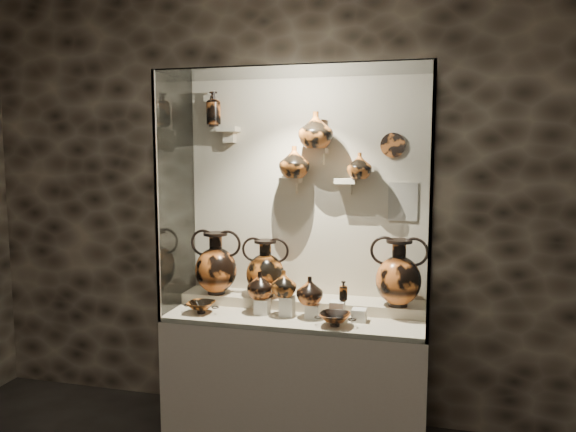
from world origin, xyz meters
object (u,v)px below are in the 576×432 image
(lekythos_small, at_px, (343,290))
(ovoid_vase_b, at_px, (316,130))
(jug_c, at_px, (310,290))
(ovoid_vase_c, at_px, (360,166))
(ovoid_vase_a, at_px, (294,162))
(kylix_left, at_px, (201,306))
(amphora_left, at_px, (216,263))
(amphora_right, at_px, (399,273))
(kylix_right, at_px, (335,318))
(amphora_mid, at_px, (265,268))
(jug_b, at_px, (284,283))
(lekythos_tall, at_px, (214,107))
(jug_a, at_px, (260,285))

(lekythos_small, relative_size, ovoid_vase_b, 0.61)
(jug_c, bearing_deg, ovoid_vase_c, 25.55)
(ovoid_vase_a, bearing_deg, kylix_left, -151.05)
(amphora_left, height_order, ovoid_vase_c, ovoid_vase_c)
(lekythos_small, relative_size, kylix_left, 0.62)
(amphora_right, relative_size, kylix_right, 1.79)
(amphora_right, distance_m, ovoid_vase_b, 1.08)
(amphora_right, distance_m, ovoid_vase_a, 1.00)
(amphora_mid, relative_size, kylix_right, 1.61)
(amphora_mid, distance_m, ovoid_vase_a, 0.75)
(amphora_left, relative_size, ovoid_vase_a, 2.04)
(ovoid_vase_c, bearing_deg, amphora_left, -158.65)
(ovoid_vase_b, height_order, ovoid_vase_c, ovoid_vase_b)
(amphora_left, xyz_separation_m, jug_b, (0.54, -0.17, -0.07))
(ovoid_vase_c, bearing_deg, lekythos_small, -87.99)
(lekythos_small, bearing_deg, amphora_right, 45.16)
(jug_c, height_order, kylix_right, jug_c)
(lekythos_tall, relative_size, ovoid_vase_a, 1.26)
(jug_a, xyz_separation_m, lekythos_small, (0.55, 0.00, 0.00))
(jug_a, relative_size, kylix_left, 0.77)
(kylix_right, xyz_separation_m, ovoid_vase_a, (-0.35, 0.37, 0.95))
(jug_b, relative_size, kylix_right, 0.70)
(jug_b, bearing_deg, kylix_right, -19.79)
(kylix_left, xyz_separation_m, ovoid_vase_b, (0.70, 0.31, 1.16))
(jug_c, height_order, lekythos_tall, lekythos_tall)
(amphora_left, distance_m, kylix_left, 0.35)
(kylix_right, bearing_deg, jug_c, 157.54)
(amphora_left, bearing_deg, lekythos_small, -21.12)
(jug_a, bearing_deg, amphora_left, 155.31)
(jug_a, relative_size, lekythos_small, 1.24)
(amphora_right, height_order, ovoid_vase_c, ovoid_vase_c)
(amphora_mid, xyz_separation_m, ovoid_vase_b, (0.34, 0.04, 0.94))
(kylix_left, relative_size, ovoid_vase_b, 0.97)
(lekythos_small, relative_size, kylix_right, 0.59)
(amphora_mid, bearing_deg, kylix_right, -48.02)
(amphora_right, height_order, lekythos_small, amphora_right)
(ovoid_vase_a, bearing_deg, amphora_left, -173.49)
(amphora_left, bearing_deg, lekythos_tall, 100.00)
(amphora_mid, xyz_separation_m, kylix_left, (-0.36, -0.26, -0.22))
(amphora_left, relative_size, kylix_left, 1.88)
(jug_b, relative_size, ovoid_vase_a, 0.80)
(amphora_right, xyz_separation_m, ovoid_vase_c, (-0.27, 0.09, 0.68))
(lekythos_small, distance_m, kylix_right, 0.21)
(jug_b, height_order, kylix_left, jug_b)
(jug_a, distance_m, lekythos_small, 0.55)
(lekythos_tall, xyz_separation_m, ovoid_vase_c, (1.03, -0.01, -0.40))
(ovoid_vase_a, bearing_deg, jug_a, -129.69)
(amphora_right, bearing_deg, lekythos_tall, 172.41)
(amphora_left, height_order, ovoid_vase_b, ovoid_vase_b)
(jug_c, height_order, kylix_left, jug_c)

